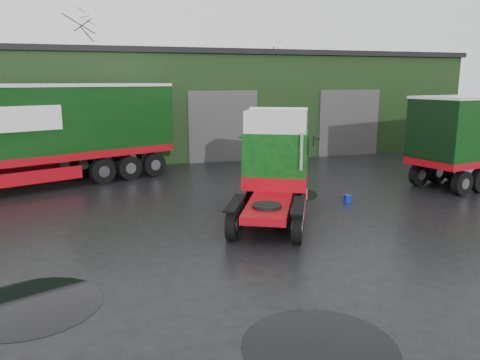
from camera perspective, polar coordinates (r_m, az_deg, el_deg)
name	(u,v)px	position (r m, az deg, el deg)	size (l,w,h in m)	color
ground	(283,245)	(13.40, 5.26, -7.84)	(100.00, 100.00, 0.00)	black
warehouse	(200,101)	(32.40, -4.88, 9.53)	(32.40, 12.40, 6.30)	black
hero_tractor	(272,168)	(15.11, 3.90, 1.52)	(2.45, 5.78, 3.59)	#0B420F
trailer_left	(8,138)	(21.62, -26.43, 4.63)	(2.94, 14.35, 4.46)	silver
wash_bucket	(347,199)	(18.26, 12.97, -2.23)	(0.30, 0.30, 0.28)	#081CAE
tree_back_a	(79,78)	(41.66, -19.02, 11.67)	(4.40, 4.40, 9.50)	black
tree_back_b	(262,89)	(44.21, 2.65, 10.98)	(4.40, 4.40, 7.50)	black
puddle_0	(320,347)	(8.74, 9.68, -19.41)	(2.75, 2.75, 0.01)	black
puddle_1	(280,194)	(19.16, 4.93, -1.72)	(3.01, 3.01, 0.01)	black
puddle_2	(32,306)	(10.84, -24.06, -13.82)	(2.86, 2.86, 0.01)	black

